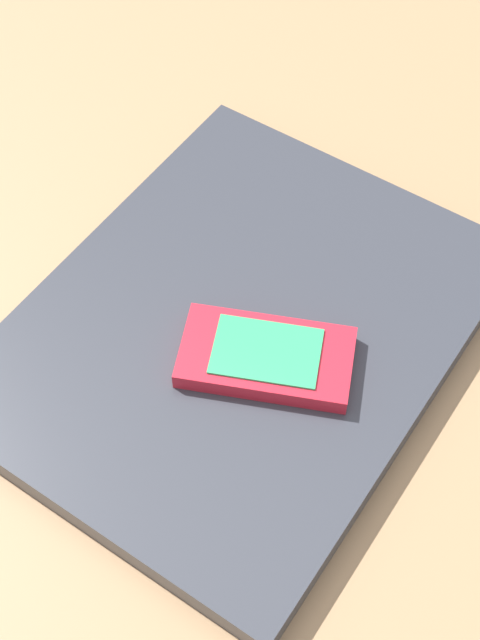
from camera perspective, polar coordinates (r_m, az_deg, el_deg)
desk_surface at (r=64.83cm, az=2.52°, el=4.37°), size 120.00×80.00×3.00cm
laptop_closed at (r=57.68cm, az=0.00°, el=-0.63°), size 34.44×28.72×1.82cm
cell_phone_on_laptop at (r=54.74cm, az=1.64°, el=-2.30°), size 8.00×11.33×1.33cm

